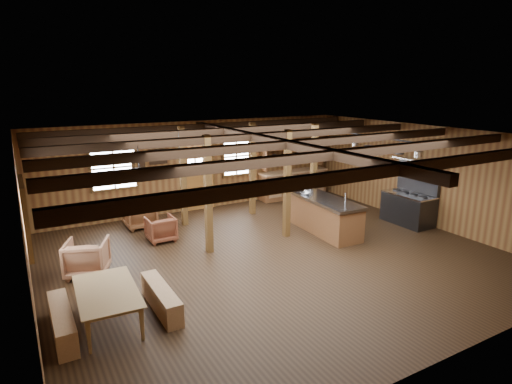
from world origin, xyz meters
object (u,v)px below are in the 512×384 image
(commercial_range, at_px, (410,203))
(armchair_a, at_px, (140,214))
(kitchen_island, at_px, (324,215))
(dining_table, at_px, (110,306))
(armchair_b, at_px, (161,229))
(armchair_c, at_px, (87,258))

(commercial_range, bearing_deg, armchair_a, 153.04)
(kitchen_island, relative_size, dining_table, 1.49)
(kitchen_island, distance_m, commercial_range, 2.66)
(armchair_a, xyz_separation_m, armchair_b, (0.18, -1.32, -0.06))
(kitchen_island, relative_size, armchair_b, 3.64)
(commercial_range, relative_size, armchair_a, 2.24)
(armchair_a, xyz_separation_m, armchair_c, (-1.77, -2.51, 0.01))
(armchair_b, bearing_deg, armchair_a, -82.56)
(armchair_c, bearing_deg, dining_table, 112.43)
(dining_table, xyz_separation_m, armchair_a, (1.74, 4.66, 0.08))
(kitchen_island, xyz_separation_m, armchair_a, (-4.24, 2.82, -0.10))
(commercial_range, height_order, armchair_c, commercial_range)
(dining_table, relative_size, armchair_b, 2.44)
(kitchen_island, height_order, dining_table, kitchen_island)
(commercial_range, height_order, armchair_b, commercial_range)
(armchair_c, bearing_deg, armchair_a, -103.64)
(dining_table, bearing_deg, armchair_c, 3.58)
(kitchen_island, relative_size, armchair_a, 3.07)
(commercial_range, distance_m, armchair_c, 8.64)
(commercial_range, distance_m, dining_table, 8.64)
(armchair_b, distance_m, armchair_c, 2.29)
(kitchen_island, xyz_separation_m, dining_table, (-5.97, -1.85, -0.18))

